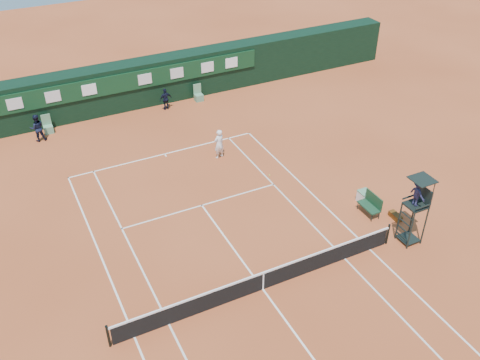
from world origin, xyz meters
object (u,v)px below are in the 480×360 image
object	(u,v)px
tennis_net	(263,280)
cooler	(364,197)
umpire_chair	(417,198)
player	(219,144)
player_bench	(371,204)

from	to	relation	value
tennis_net	cooler	xyz separation A→B (m)	(7.44, 3.04, -0.18)
umpire_chair	cooler	bearing A→B (deg)	89.36
umpire_chair	player	xyz separation A→B (m)	(-4.71, 10.45, -1.57)
umpire_chair	player	world-z (taller)	umpire_chair
player	player_bench	bearing A→B (deg)	104.65
player_bench	cooler	bearing A→B (deg)	70.95
cooler	player	size ratio (longest dim) A/B	0.36
umpire_chair	player_bench	xyz separation A→B (m)	(-0.28, 2.43, -1.86)
umpire_chair	cooler	xyz separation A→B (m)	(0.04, 3.34, -2.13)
umpire_chair	cooler	size ratio (longest dim) A/B	5.30
player_bench	umpire_chair	bearing A→B (deg)	-83.50
tennis_net	player	xyz separation A→B (m)	(2.69, 10.15, 0.38)
cooler	player_bench	bearing A→B (deg)	-109.05
cooler	player	distance (m)	8.57
tennis_net	player	size ratio (longest dim) A/B	7.28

